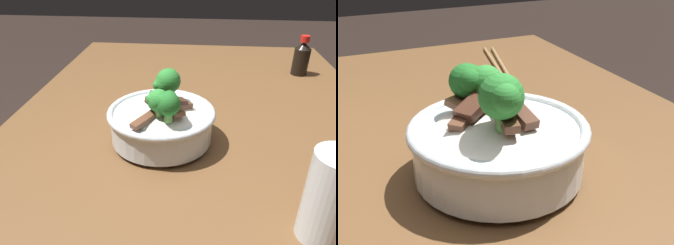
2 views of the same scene
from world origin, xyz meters
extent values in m
cube|color=brown|center=(0.00, 0.00, 0.75)|extent=(1.29, 0.85, 0.04)
cube|color=brown|center=(0.57, -0.35, 0.37)|extent=(0.08, 0.08, 0.73)
cube|color=brown|center=(0.57, 0.35, 0.37)|extent=(0.08, 0.08, 0.73)
cylinder|color=silver|center=(-0.05, 0.07, 0.78)|extent=(0.09, 0.09, 0.01)
cylinder|color=silver|center=(-0.05, 0.07, 0.81)|extent=(0.20, 0.20, 0.06)
torus|color=silver|center=(-0.05, 0.07, 0.84)|extent=(0.21, 0.21, 0.01)
ellipsoid|color=white|center=(-0.05, 0.07, 0.83)|extent=(0.17, 0.17, 0.06)
cube|color=#563323|center=(-0.04, 0.09, 0.86)|extent=(0.06, 0.02, 0.02)
cube|color=brown|center=(-0.11, 0.09, 0.85)|extent=(0.05, 0.05, 0.02)
cube|color=brown|center=(-0.07, 0.05, 0.86)|extent=(0.07, 0.05, 0.02)
cube|color=brown|center=(-0.03, 0.07, 0.86)|extent=(0.06, 0.03, 0.01)
cube|color=#4C2B1E|center=(-0.07, 0.06, 0.87)|extent=(0.07, 0.08, 0.03)
cube|color=brown|center=(-0.07, 0.04, 0.86)|extent=(0.07, 0.07, 0.03)
cylinder|color=#6BA84C|center=(-0.11, 0.05, 0.86)|extent=(0.01, 0.01, 0.02)
sphere|color=#237028|center=(-0.11, 0.05, 0.88)|extent=(0.04, 0.04, 0.04)
sphere|color=#237028|center=(-0.09, 0.05, 0.89)|extent=(0.03, 0.03, 0.03)
sphere|color=#237028|center=(-0.11, 0.06, 0.89)|extent=(0.03, 0.03, 0.03)
cylinder|color=#7AB256|center=(-0.09, 0.07, 0.86)|extent=(0.02, 0.02, 0.02)
sphere|color=green|center=(-0.09, 0.07, 0.88)|extent=(0.04, 0.04, 0.04)
sphere|color=green|center=(-0.08, 0.08, 0.88)|extent=(0.02, 0.02, 0.02)
sphere|color=green|center=(-0.10, 0.08, 0.89)|extent=(0.02, 0.02, 0.02)
cylinder|color=#6BA84C|center=(-0.03, 0.07, 0.86)|extent=(0.01, 0.01, 0.03)
sphere|color=#2D8433|center=(-0.03, 0.07, 0.89)|extent=(0.04, 0.04, 0.04)
sphere|color=#2D8433|center=(-0.01, 0.07, 0.88)|extent=(0.02, 0.02, 0.02)
sphere|color=#2D8433|center=(-0.03, 0.08, 0.89)|extent=(0.02, 0.02, 0.02)
cylinder|color=#6BA84C|center=(-0.02, 0.06, 0.86)|extent=(0.01, 0.01, 0.03)
sphere|color=#2D8433|center=(-0.02, 0.06, 0.89)|extent=(0.05, 0.05, 0.05)
sphere|color=#2D8433|center=(-0.01, 0.06, 0.90)|extent=(0.03, 0.03, 0.03)
sphere|color=#2D8433|center=(-0.03, 0.07, 0.89)|extent=(0.02, 0.02, 0.02)
cylinder|color=white|center=(-0.27, -0.17, 0.78)|extent=(0.06, 0.06, 0.00)
cylinder|color=white|center=(-0.27, -0.17, 0.84)|extent=(0.07, 0.07, 0.13)
cylinder|color=silver|center=(-0.27, -0.17, 0.80)|extent=(0.06, 0.06, 0.05)
cylinder|color=black|center=(0.36, -0.30, 0.81)|extent=(0.05, 0.05, 0.08)
cone|color=black|center=(0.36, -0.30, 0.86)|extent=(0.04, 0.04, 0.02)
cylinder|color=red|center=(0.36, -0.30, 0.88)|extent=(0.03, 0.03, 0.02)
camera|label=1|loc=(-0.60, 0.01, 1.12)|focal=34.74mm
camera|label=2|loc=(0.36, -0.11, 1.06)|focal=47.77mm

